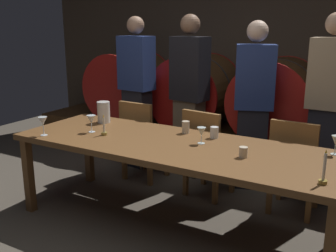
{
  "coord_description": "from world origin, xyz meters",
  "views": [
    {
      "loc": [
        1.57,
        -2.26,
        1.67
      ],
      "look_at": [
        -0.02,
        0.53,
        0.83
      ],
      "focal_mm": 41.67,
      "sensor_mm": 36.0,
      "label": 1
    }
  ],
  "objects_px": {
    "chair_right": "(294,163)",
    "guest_far_right": "(328,109)",
    "chair_center": "(206,149)",
    "wine_barrel_center_right": "(277,99)",
    "guest_center_right": "(253,105)",
    "candle_left": "(104,130)",
    "guest_far_left": "(137,92)",
    "candle_right": "(324,174)",
    "cup_left": "(186,127)",
    "wine_glass_center_right": "(201,132)",
    "wine_glass_far_right": "(336,141)",
    "wine_glass_center_left": "(91,120)",
    "guest_center_left": "(189,95)",
    "wine_glass_far_left": "(43,122)",
    "wine_barrel_far_left": "(129,86)",
    "dining_table": "(174,150)",
    "cup_center": "(214,132)",
    "chair_left": "(142,137)",
    "wine_barrel_center_left": "(197,92)",
    "pitcher": "(104,112)",
    "cup_right": "(243,152)"
  },
  "relations": [
    {
      "from": "wine_glass_far_left",
      "to": "cup_right",
      "type": "bearing_deg",
      "value": 10.12
    },
    {
      "from": "guest_far_right",
      "to": "candle_left",
      "type": "xyz_separation_m",
      "value": [
        -1.63,
        -1.22,
        -0.12
      ]
    },
    {
      "from": "chair_center",
      "to": "candle_right",
      "type": "relative_size",
      "value": 3.98
    },
    {
      "from": "guest_center_right",
      "to": "wine_barrel_center_right",
      "type": "bearing_deg",
      "value": -117.75
    },
    {
      "from": "guest_far_left",
      "to": "wine_glass_far_right",
      "type": "distance_m",
      "value": 2.36
    },
    {
      "from": "guest_far_left",
      "to": "candle_right",
      "type": "distance_m",
      "value": 2.63
    },
    {
      "from": "dining_table",
      "to": "wine_glass_far_left",
      "type": "relative_size",
      "value": 16.5
    },
    {
      "from": "chair_left",
      "to": "pitcher",
      "type": "distance_m",
      "value": 0.59
    },
    {
      "from": "candle_right",
      "to": "cup_left",
      "type": "bearing_deg",
      "value": 154.19
    },
    {
      "from": "guest_center_left",
      "to": "wine_glass_far_left",
      "type": "height_order",
      "value": "guest_center_left"
    },
    {
      "from": "guest_far_left",
      "to": "wine_glass_center_left",
      "type": "distance_m",
      "value": 1.17
    },
    {
      "from": "candle_right",
      "to": "wine_glass_far_right",
      "type": "relative_size",
      "value": 1.53
    },
    {
      "from": "guest_far_left",
      "to": "cup_left",
      "type": "distance_m",
      "value": 1.28
    },
    {
      "from": "chair_left",
      "to": "chair_center",
      "type": "xyz_separation_m",
      "value": [
        0.78,
        -0.05,
        0.0
      ]
    },
    {
      "from": "chair_right",
      "to": "guest_far_left",
      "type": "height_order",
      "value": "guest_far_left"
    },
    {
      "from": "wine_glass_far_right",
      "to": "wine_glass_center_left",
      "type": "bearing_deg",
      "value": -168.22
    },
    {
      "from": "chair_right",
      "to": "candle_left",
      "type": "xyz_separation_m",
      "value": [
        -1.46,
        -0.8,
        0.29
      ]
    },
    {
      "from": "dining_table",
      "to": "cup_right",
      "type": "height_order",
      "value": "cup_right"
    },
    {
      "from": "pitcher",
      "to": "wine_glass_far_right",
      "type": "height_order",
      "value": "pitcher"
    },
    {
      "from": "wine_glass_far_left",
      "to": "pitcher",
      "type": "bearing_deg",
      "value": 75.44
    },
    {
      "from": "cup_left",
      "to": "pitcher",
      "type": "bearing_deg",
      "value": -176.7
    },
    {
      "from": "wine_glass_far_right",
      "to": "pitcher",
      "type": "bearing_deg",
      "value": -177.87
    },
    {
      "from": "guest_far_left",
      "to": "guest_center_left",
      "type": "height_order",
      "value": "guest_center_left"
    },
    {
      "from": "chair_right",
      "to": "candle_right",
      "type": "xyz_separation_m",
      "value": [
        0.36,
        -0.99,
        0.31
      ]
    },
    {
      "from": "guest_center_right",
      "to": "wine_glass_center_left",
      "type": "relative_size",
      "value": 11.12
    },
    {
      "from": "wine_barrel_center_left",
      "to": "guest_center_left",
      "type": "distance_m",
      "value": 0.64
    },
    {
      "from": "wine_glass_far_left",
      "to": "wine_glass_far_right",
      "type": "relative_size",
      "value": 1.14
    },
    {
      "from": "wine_glass_far_left",
      "to": "candle_left",
      "type": "bearing_deg",
      "value": 30.76
    },
    {
      "from": "chair_right",
      "to": "cup_left",
      "type": "bearing_deg",
      "value": 25.57
    },
    {
      "from": "guest_center_right",
      "to": "candle_left",
      "type": "relative_size",
      "value": 9.36
    },
    {
      "from": "wine_glass_far_right",
      "to": "cup_center",
      "type": "xyz_separation_m",
      "value": [
        -0.94,
        -0.04,
        -0.05
      ]
    },
    {
      "from": "chair_left",
      "to": "wine_glass_far_right",
      "type": "relative_size",
      "value": 6.11
    },
    {
      "from": "wine_glass_far_right",
      "to": "wine_barrel_far_left",
      "type": "bearing_deg",
      "value": 153.79
    },
    {
      "from": "cup_left",
      "to": "wine_glass_center_right",
      "type": "bearing_deg",
      "value": -40.31
    },
    {
      "from": "wine_barrel_center_right",
      "to": "guest_far_right",
      "type": "height_order",
      "value": "guest_far_right"
    },
    {
      "from": "pitcher",
      "to": "chair_left",
      "type": "bearing_deg",
      "value": 74.3
    },
    {
      "from": "chair_right",
      "to": "guest_far_right",
      "type": "distance_m",
      "value": 0.62
    },
    {
      "from": "candle_right",
      "to": "wine_barrel_far_left",
      "type": "bearing_deg",
      "value": 144.6
    },
    {
      "from": "wine_barrel_center_right",
      "to": "wine_glass_far_left",
      "type": "distance_m",
      "value": 2.54
    },
    {
      "from": "dining_table",
      "to": "cup_center",
      "type": "bearing_deg",
      "value": 52.69
    },
    {
      "from": "wine_glass_center_left",
      "to": "wine_glass_far_right",
      "type": "height_order",
      "value": "wine_glass_center_left"
    },
    {
      "from": "candle_left",
      "to": "cup_left",
      "type": "height_order",
      "value": "candle_left"
    },
    {
      "from": "chair_left",
      "to": "wine_glass_far_left",
      "type": "xyz_separation_m",
      "value": [
        -0.29,
        -1.08,
        0.37
      ]
    },
    {
      "from": "chair_right",
      "to": "guest_center_left",
      "type": "distance_m",
      "value": 1.38
    },
    {
      "from": "cup_left",
      "to": "wine_barrel_center_left",
      "type": "bearing_deg",
      "value": 111.96
    },
    {
      "from": "wine_glass_far_left",
      "to": "wine_glass_center_left",
      "type": "height_order",
      "value": "wine_glass_far_left"
    },
    {
      "from": "wine_barrel_center_right",
      "to": "chair_left",
      "type": "relative_size",
      "value": 1.04
    },
    {
      "from": "cup_center",
      "to": "chair_right",
      "type": "bearing_deg",
      "value": 34.91
    },
    {
      "from": "chair_center",
      "to": "wine_barrel_center_right",
      "type": "bearing_deg",
      "value": -102.59
    },
    {
      "from": "dining_table",
      "to": "cup_center",
      "type": "xyz_separation_m",
      "value": [
        0.22,
        0.29,
        0.11
      ]
    }
  ]
}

